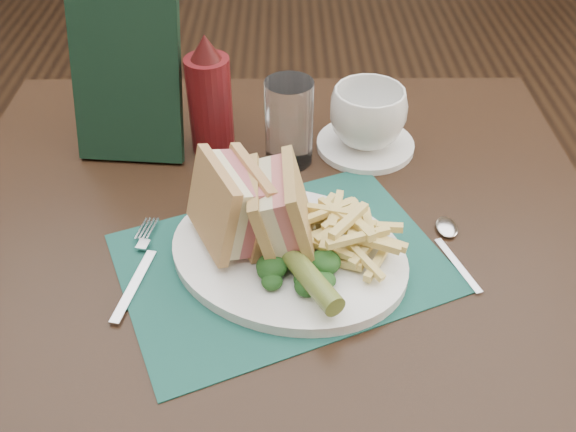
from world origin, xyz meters
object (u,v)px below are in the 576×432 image
Objects in this scene: sandwich_half_b at (264,209)px; ketchup_bottle at (209,95)px; sandwich_half_a at (213,208)px; drinking_glass at (289,123)px; coffee_cup at (368,117)px; check_presenter at (126,73)px; placemat at (282,263)px; plate at (288,255)px; table_main at (274,375)px; saucer at (365,145)px.

sandwich_half_b is 0.59× the size of ketchup_bottle.
drinking_glass is (0.09, 0.20, -0.01)m from sandwich_half_a.
coffee_cup is at bearing 0.11° from ketchup_bottle.
check_presenter reaches higher than sandwich_half_a.
coffee_cup is (0.13, 0.26, 0.05)m from placemat.
ketchup_bottle reaches higher than plate.
saucer is (0.14, 0.15, 0.38)m from table_main.
plate reaches higher than table_main.
check_presenter is at bearing 179.05° from coffee_cup.
ketchup_bottle is at bearing 139.22° from plate.
coffee_cup is at bearing 63.18° from placemat.
placemat is 1.50× the size of check_presenter.
placemat is 0.23m from drinking_glass.
placemat is at bearing -38.53° from sandwich_half_a.
sandwich_half_b is at bearing -45.14° from check_presenter.
check_presenter reaches higher than drinking_glass.
coffee_cup is 0.12m from drinking_glass.
table_main is at bearing -31.80° from check_presenter.
sandwich_half_a reaches higher than saucer.
table_main is at bearing 128.14° from plate.
sandwich_half_a is at bearing -131.64° from saucer.
drinking_glass reaches higher than coffee_cup.
drinking_glass is at bearing -3.78° from check_presenter.
sandwich_half_b is at bearing -98.92° from drinking_glass.
sandwich_half_b is (-0.02, 0.02, 0.07)m from placemat.
saucer is at bearing 0.00° from coffee_cup.
check_presenter is at bearing 142.71° from table_main.
coffee_cup reaches higher than saucer.
saucer is 0.05m from coffee_cup.
sandwich_half_b is 0.96× the size of coffee_cup.
sandwich_half_a reaches higher than sandwich_half_b.
sandwich_half_b reaches higher than placemat.
coffee_cup reaches higher than table_main.
ketchup_bottle is at bearing 70.10° from sandwich_half_a.
plate is (0.02, -0.10, 0.38)m from table_main.
check_presenter is (-0.23, 0.04, 0.06)m from drinking_glass.
check_presenter reaches higher than placemat.
table_main is 0.46m from sandwich_half_a.
coffee_cup is 0.36m from check_presenter.
ketchup_bottle is (-0.10, 0.26, 0.09)m from placemat.
check_presenter is at bearing 170.73° from drinking_glass.
table_main is at bearing 83.99° from sandwich_half_b.
placemat is 1.28× the size of plate.
saucer is 0.58× the size of check_presenter.
placemat is (0.02, -0.10, 0.38)m from table_main.
drinking_glass reaches higher than table_main.
sandwich_half_b is at bearing -26.50° from sandwich_half_a.
plate is at bearing -90.79° from drinking_glass.
coffee_cup is at bearing 0.00° from saucer.
table_main is at bearing 26.82° from sandwich_half_a.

